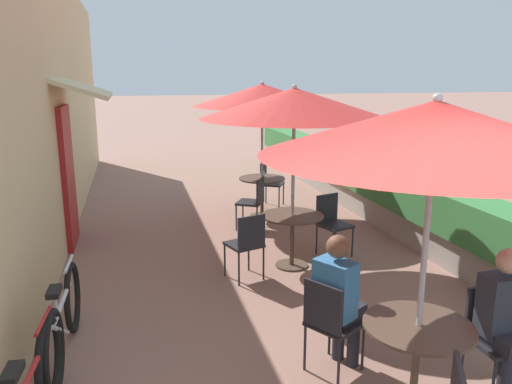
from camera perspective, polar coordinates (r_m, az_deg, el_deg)
cafe_facade_wall at (r=8.42m, az=-21.87°, el=9.29°), size 0.98×13.95×4.20m
planter_hedge at (r=9.57m, az=12.26°, el=0.91°), size 0.60×12.95×1.01m
patio_table_near at (r=4.13m, az=17.91°, el=-16.46°), size 0.83×0.83×0.72m
patio_umbrella_near at (r=3.63m, az=19.78°, el=6.83°), size 2.43×2.43×2.43m
cafe_chair_near_left at (r=4.62m, az=25.49°, el=-14.17°), size 0.41×0.41×0.87m
seated_patron_near_left at (r=4.47m, az=26.65°, el=-12.79°), size 0.35×0.41×1.25m
cafe_chair_near_right at (r=4.42m, az=8.44°, el=-14.19°), size 0.55×0.55×0.87m
seated_patron_near_right at (r=4.43m, az=9.39°, el=-11.72°), size 0.51×0.48×1.25m
patio_table_mid at (r=6.70m, az=4.16°, el=-4.12°), size 0.83×0.83×0.72m
patio_umbrella_mid at (r=6.40m, az=4.41°, el=10.08°), size 2.43×2.43×2.43m
cafe_chair_mid_left at (r=6.25m, az=-1.04°, el=-5.63°), size 0.51×0.51×0.87m
cafe_chair_mid_right at (r=7.22m, az=8.63°, el=-3.15°), size 0.51×0.51×0.87m
patio_table_far at (r=9.02m, az=0.69°, el=0.50°), size 0.83×0.83×0.72m
patio_umbrella_far at (r=8.80m, az=0.72°, el=11.01°), size 2.43×2.43×2.43m
cafe_chair_far_left at (r=9.76m, az=1.46°, el=1.34°), size 0.55×0.55×0.87m
cafe_chair_far_right at (r=8.30m, az=-0.22°, el=-0.80°), size 0.55×0.55×0.87m
coffee_cup_far at (r=9.08m, az=0.76°, el=2.04°), size 0.07×0.07×0.09m
bicycle_second at (r=4.98m, az=-21.10°, el=-13.56°), size 0.12×1.77×0.81m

